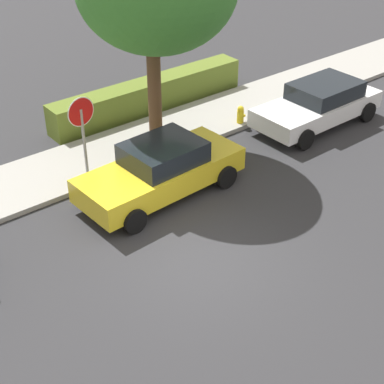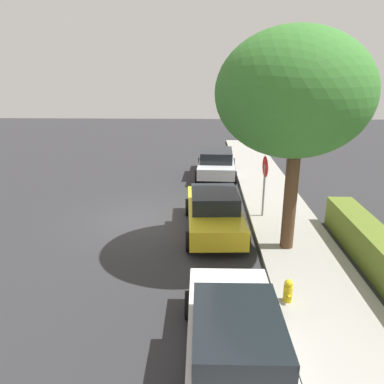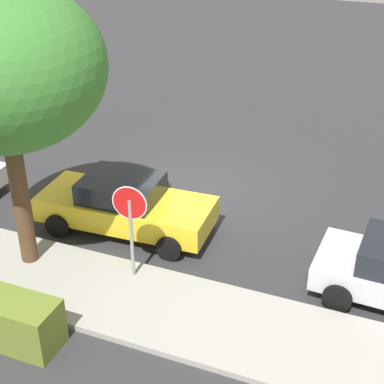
{
  "view_description": "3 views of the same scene",
  "coord_description": "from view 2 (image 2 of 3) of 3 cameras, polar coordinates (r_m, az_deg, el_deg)",
  "views": [
    {
      "loc": [
        -6.69,
        -8.1,
        8.59
      ],
      "look_at": [
        0.56,
        0.97,
        1.04
      ],
      "focal_mm": 55.0,
      "sensor_mm": 36.0,
      "label": 1
    },
    {
      "loc": [
        12.98,
        2.26,
        5.44
      ],
      "look_at": [
        0.07,
        1.87,
        1.17
      ],
      "focal_mm": 35.0,
      "sensor_mm": 36.0,
      "label": 2
    },
    {
      "loc": [
        -5.62,
        14.14,
        8.37
      ],
      "look_at": [
        -0.44,
        1.34,
        0.71
      ],
      "focal_mm": 55.0,
      "sensor_mm": 36.0,
      "label": 3
    }
  ],
  "objects": [
    {
      "name": "fire_hydrant",
      "position": [
        9.5,
        14.41,
        -14.66
      ],
      "size": [
        0.3,
        0.22,
        0.72
      ],
      "color": "gold",
      "rests_on": "ground_plane"
    },
    {
      "name": "stop_sign",
      "position": [
        13.97,
        11.03,
        2.4
      ],
      "size": [
        0.8,
        0.1,
        2.45
      ],
      "color": "gray",
      "rests_on": "ground_plane"
    },
    {
      "name": "sidewalk_curb",
      "position": [
        14.37,
        13.82,
        -4.19
      ],
      "size": [
        32.0,
        2.47,
        0.14
      ],
      "primitive_type": "cube",
      "color": "#9E9B93",
      "rests_on": "ground_plane"
    },
    {
      "name": "parked_car_yellow",
      "position": [
        12.98,
        3.39,
        -2.93
      ],
      "size": [
        4.58,
        2.16,
        1.49
      ],
      "color": "yellow",
      "rests_on": "ground_plane"
    },
    {
      "name": "street_tree_near_corner",
      "position": [
        10.91,
        15.17,
        14.19
      ],
      "size": [
        4.3,
        4.3,
        6.56
      ],
      "color": "#513823",
      "rests_on": "ground_plane"
    },
    {
      "name": "parked_car_white",
      "position": [
        7.41,
        6.69,
        -21.47
      ],
      "size": [
        4.46,
        2.03,
        1.37
      ],
      "color": "white",
      "rests_on": "ground_plane"
    },
    {
      "name": "parked_car_silver",
      "position": [
        19.78,
        3.72,
        4.49
      ],
      "size": [
        4.26,
        2.19,
        1.42
      ],
      "color": "silver",
      "rests_on": "ground_plane"
    },
    {
      "name": "ground_plane",
      "position": [
        14.25,
        -7.57,
        -4.29
      ],
      "size": [
        60.0,
        60.0,
        0.0
      ],
      "primitive_type": "plane",
      "color": "#2D2D30"
    },
    {
      "name": "front_yard_hedge",
      "position": [
        11.61,
        27.11,
        -8.95
      ],
      "size": [
        7.31,
        0.87,
        1.03
      ],
      "color": "olive",
      "rests_on": "ground_plane"
    }
  ]
}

